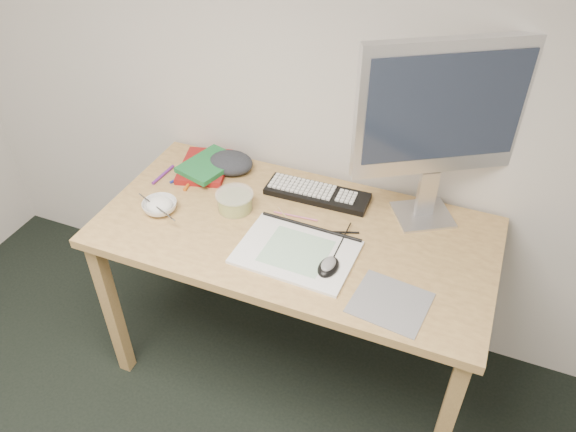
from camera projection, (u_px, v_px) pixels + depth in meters
name	position (u px, v px, depth m)	size (l,w,h in m)	color
desk	(294.00, 246.00, 2.04)	(1.40, 0.70, 0.75)	tan
mousepad	(390.00, 303.00, 1.71)	(0.22, 0.20, 0.00)	slate
sketchpad	(296.00, 252.00, 1.88)	(0.39, 0.28, 0.01)	white
keyboard	(317.00, 194.00, 2.13)	(0.39, 0.13, 0.02)	black
monitor	(442.00, 114.00, 1.78)	(0.51, 0.33, 0.66)	silver
mouse	(328.00, 264.00, 1.80)	(0.06, 0.10, 0.03)	black
rice_bowl	(160.00, 207.00, 2.05)	(0.13, 0.13, 0.04)	white
chopsticks	(157.00, 207.00, 2.01)	(0.02, 0.02, 0.21)	#A8A8AA
fruit_tub	(235.00, 201.00, 2.05)	(0.14, 0.14, 0.07)	gold
book_red	(205.00, 167.00, 2.27)	(0.18, 0.25, 0.02)	maroon
book_green	(209.00, 165.00, 2.24)	(0.16, 0.23, 0.02)	#1A6B33
cloth_lump	(231.00, 163.00, 2.25)	(0.15, 0.13, 0.06)	#24282C
pencil_pink	(296.00, 216.00, 2.03)	(0.01, 0.01, 0.17)	#CC668E
pencil_tan	(290.00, 223.00, 2.01)	(0.01, 0.01, 0.20)	tan
pencil_black	(331.00, 232.00, 1.97)	(0.01, 0.01, 0.19)	black
marker_blue	(182.00, 177.00, 2.23)	(0.01, 0.01, 0.12)	navy
marker_orange	(192.00, 180.00, 2.21)	(0.01, 0.01, 0.14)	#CC6218
marker_purple	(163.00, 175.00, 2.23)	(0.01, 0.01, 0.14)	#612382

